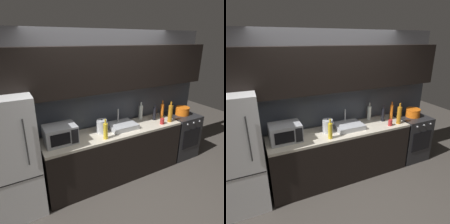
# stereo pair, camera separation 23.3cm
# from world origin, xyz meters

# --- Properties ---
(ground_plane) EXTENTS (10.00, 10.00, 0.00)m
(ground_plane) POSITION_xyz_m (0.00, 0.00, 0.00)
(ground_plane) COLOR #3D3833
(back_wall) EXTENTS (4.18, 0.44, 2.50)m
(back_wall) POSITION_xyz_m (0.00, 1.20, 1.55)
(back_wall) COLOR slate
(back_wall) RESTS_ON ground
(counter_run) EXTENTS (2.44, 0.60, 0.90)m
(counter_run) POSITION_xyz_m (0.00, 0.90, 0.45)
(counter_run) COLOR black
(counter_run) RESTS_ON ground
(refrigerator) EXTENTS (0.68, 0.69, 1.71)m
(refrigerator) POSITION_xyz_m (-1.60, 0.90, 0.86)
(refrigerator) COLOR white
(refrigerator) RESTS_ON ground
(oven_range) EXTENTS (0.60, 0.62, 0.90)m
(oven_range) POSITION_xyz_m (1.56, 0.90, 0.45)
(oven_range) COLOR #232326
(oven_range) RESTS_ON ground
(microwave) EXTENTS (0.46, 0.35, 0.27)m
(microwave) POSITION_xyz_m (-0.92, 0.92, 1.04)
(microwave) COLOR #A8AAAF
(microwave) RESTS_ON counter_run
(sink_basin) EXTENTS (0.48, 0.38, 0.30)m
(sink_basin) POSITION_xyz_m (0.15, 0.93, 0.94)
(sink_basin) COLOR #ADAFB5
(sink_basin) RESTS_ON counter_run
(kettle) EXTENTS (0.20, 0.17, 0.24)m
(kettle) POSITION_xyz_m (-0.24, 0.94, 1.01)
(kettle) COLOR #B7BABF
(kettle) RESTS_ON counter_run
(wine_bottle_dark) EXTENTS (0.06, 0.06, 0.31)m
(wine_bottle_dark) POSITION_xyz_m (0.88, 0.95, 1.03)
(wine_bottle_dark) COLOR black
(wine_bottle_dark) RESTS_ON counter_run
(wine_bottle_clear) EXTENTS (0.08, 0.08, 0.33)m
(wine_bottle_clear) POSITION_xyz_m (0.68, 1.12, 1.04)
(wine_bottle_clear) COLOR silver
(wine_bottle_clear) RESTS_ON counter_run
(wine_bottle_yellow) EXTENTS (0.07, 0.07, 0.32)m
(wine_bottle_yellow) POSITION_xyz_m (-0.29, 0.71, 1.03)
(wine_bottle_yellow) COLOR gold
(wine_bottle_yellow) RESTS_ON counter_run
(wine_bottle_amber) EXTENTS (0.08, 0.08, 0.38)m
(wine_bottle_amber) POSITION_xyz_m (1.07, 0.74, 1.06)
(wine_bottle_amber) COLOR #B27019
(wine_bottle_amber) RESTS_ON counter_run
(wine_bottle_orange) EXTENTS (0.06, 0.06, 0.35)m
(wine_bottle_orange) POSITION_xyz_m (1.07, 0.97, 1.04)
(wine_bottle_orange) COLOR orange
(wine_bottle_orange) RESTS_ON counter_run
(mug_red) EXTENTS (0.07, 0.07, 0.10)m
(mug_red) POSITION_xyz_m (0.87, 0.73, 0.95)
(mug_red) COLOR #A82323
(mug_red) RESTS_ON counter_run
(cooking_pot) EXTENTS (0.27, 0.27, 0.16)m
(cooking_pot) POSITION_xyz_m (1.56, 0.90, 0.98)
(cooking_pot) COLOR orange
(cooking_pot) RESTS_ON oven_range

